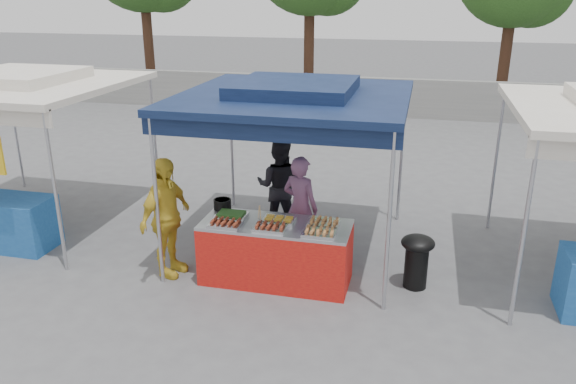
% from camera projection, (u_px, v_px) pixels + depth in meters
% --- Properties ---
extents(ground_plane, '(80.00, 80.00, 0.00)m').
position_uv_depth(ground_plane, '(278.00, 277.00, 7.84)').
color(ground_plane, '#545456').
extents(back_wall, '(40.00, 0.25, 1.20)m').
position_uv_depth(back_wall, '(365.00, 97.00, 17.69)').
color(back_wall, slate).
rests_on(back_wall, ground_plane).
extents(main_canopy, '(3.20, 3.20, 2.57)m').
position_uv_depth(main_canopy, '(294.00, 96.00, 7.92)').
color(main_canopy, '#AFAFB6').
rests_on(main_canopy, ground_plane).
extents(neighbor_stall_left, '(3.20, 3.20, 2.57)m').
position_uv_depth(neighbor_stall_left, '(10.00, 137.00, 8.82)').
color(neighbor_stall_left, '#AFAFB6').
rests_on(neighbor_stall_left, ground_plane).
extents(vendor_table, '(2.00, 0.80, 0.85)m').
position_uv_depth(vendor_table, '(276.00, 252.00, 7.60)').
color(vendor_table, '#B51711').
rests_on(vendor_table, ground_plane).
extents(food_tray_fl, '(0.42, 0.30, 0.07)m').
position_uv_depth(food_tray_fl, '(225.00, 224.00, 7.37)').
color(food_tray_fl, '#BBBBBF').
rests_on(food_tray_fl, vendor_table).
extents(food_tray_fm, '(0.42, 0.30, 0.07)m').
position_uv_depth(food_tray_fm, '(270.00, 227.00, 7.25)').
color(food_tray_fm, '#BBBBBF').
rests_on(food_tray_fm, vendor_table).
extents(food_tray_fr, '(0.42, 0.30, 0.07)m').
position_uv_depth(food_tray_fr, '(319.00, 233.00, 7.09)').
color(food_tray_fr, '#BBBBBF').
rests_on(food_tray_fr, vendor_table).
extents(food_tray_bl, '(0.42, 0.30, 0.07)m').
position_uv_depth(food_tray_bl, '(231.00, 215.00, 7.64)').
color(food_tray_bl, '#BBBBBF').
rests_on(food_tray_bl, vendor_table).
extents(food_tray_bm, '(0.42, 0.30, 0.07)m').
position_uv_depth(food_tray_bm, '(279.00, 220.00, 7.49)').
color(food_tray_bm, '#BBBBBF').
rests_on(food_tray_bm, vendor_table).
extents(food_tray_br, '(0.42, 0.30, 0.07)m').
position_uv_depth(food_tray_br, '(324.00, 223.00, 7.39)').
color(food_tray_br, '#BBBBBF').
rests_on(food_tray_br, vendor_table).
extents(cooking_pot, '(0.25, 0.25, 0.14)m').
position_uv_depth(cooking_pot, '(222.00, 204.00, 7.93)').
color(cooking_pot, black).
rests_on(cooking_pot, vendor_table).
extents(skewer_cup, '(0.08, 0.08, 0.10)m').
position_uv_depth(skewer_cup, '(260.00, 223.00, 7.37)').
color(skewer_cup, '#AFAFB6').
rests_on(skewer_cup, vendor_table).
extents(wok_burner, '(0.45, 0.45, 0.75)m').
position_uv_depth(wok_burner, '(417.00, 257.00, 7.44)').
color(wok_burner, black).
rests_on(wok_burner, ground_plane).
extents(crate_left, '(0.54, 0.38, 0.33)m').
position_uv_depth(crate_left, '(265.00, 244.00, 8.47)').
color(crate_left, '#123598').
rests_on(crate_left, ground_plane).
extents(crate_right, '(0.44, 0.31, 0.27)m').
position_uv_depth(crate_right, '(309.00, 251.00, 8.29)').
color(crate_right, '#123598').
rests_on(crate_right, ground_plane).
extents(crate_stacked, '(0.44, 0.30, 0.26)m').
position_uv_depth(crate_stacked, '(309.00, 235.00, 8.20)').
color(crate_stacked, '#123598').
rests_on(crate_stacked, crate_right).
extents(vendor_woman, '(0.66, 0.54, 1.56)m').
position_uv_depth(vendor_woman, '(300.00, 207.00, 8.21)').
color(vendor_woman, '#805177').
rests_on(vendor_woman, ground_plane).
extents(helper_man, '(0.77, 0.60, 1.56)m').
position_uv_depth(helper_man, '(279.00, 186.00, 9.11)').
color(helper_man, black).
rests_on(helper_man, ground_plane).
extents(customer_person, '(0.62, 1.06, 1.70)m').
position_uv_depth(customer_person, '(166.00, 218.00, 7.65)').
color(customer_person, gold).
rests_on(customer_person, ground_plane).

